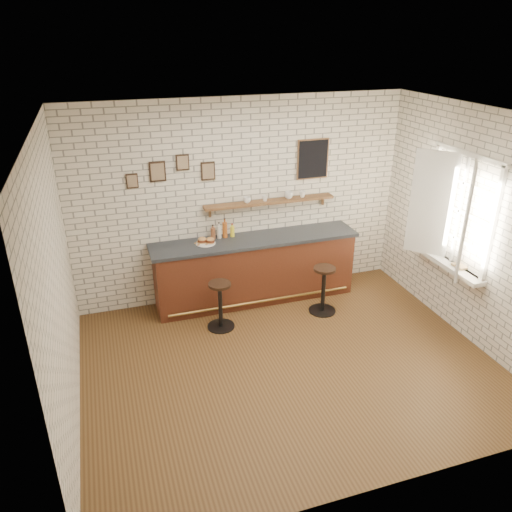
% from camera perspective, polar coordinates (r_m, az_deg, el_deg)
% --- Properties ---
extents(ground, '(5.00, 5.00, 0.00)m').
position_cam_1_polar(ground, '(6.41, 3.77, -12.09)').
color(ground, brown).
rests_on(ground, ground).
extents(bar_counter, '(3.10, 0.65, 1.01)m').
position_cam_1_polar(bar_counter, '(7.55, -0.09, -1.49)').
color(bar_counter, '#592717').
rests_on(bar_counter, ground).
extents(sandwich_plate, '(0.28, 0.28, 0.01)m').
position_cam_1_polar(sandwich_plate, '(7.19, -5.78, 1.46)').
color(sandwich_plate, white).
rests_on(sandwich_plate, bar_counter).
extents(ciabatta_sandwich, '(0.26, 0.18, 0.08)m').
position_cam_1_polar(ciabatta_sandwich, '(7.18, -5.71, 1.81)').
color(ciabatta_sandwich, tan).
rests_on(ciabatta_sandwich, sandwich_plate).
extents(potato_chips, '(0.25, 0.17, 0.00)m').
position_cam_1_polar(potato_chips, '(7.19, -5.91, 1.50)').
color(potato_chips, '#C28C44').
rests_on(potato_chips, sandwich_plate).
extents(bitters_bottle_brown, '(0.07, 0.07, 0.22)m').
position_cam_1_polar(bitters_bottle_brown, '(7.32, -4.93, 2.62)').
color(bitters_bottle_brown, brown).
rests_on(bitters_bottle_brown, bar_counter).
extents(bitters_bottle_white, '(0.06, 0.06, 0.24)m').
position_cam_1_polar(bitters_bottle_white, '(7.33, -4.23, 2.79)').
color(bitters_bottle_white, beige).
rests_on(bitters_bottle_white, bar_counter).
extents(bitters_bottle_amber, '(0.07, 0.07, 0.30)m').
position_cam_1_polar(bitters_bottle_amber, '(7.34, -3.58, 3.02)').
color(bitters_bottle_amber, '#9F4D19').
rests_on(bitters_bottle_amber, bar_counter).
extents(condiment_bottle_yellow, '(0.06, 0.06, 0.20)m').
position_cam_1_polar(condiment_bottle_yellow, '(7.38, -2.72, 2.86)').
color(condiment_bottle_yellow, yellow).
rests_on(condiment_bottle_yellow, bar_counter).
extents(bar_stool_left, '(0.38, 0.38, 0.69)m').
position_cam_1_polar(bar_stool_left, '(6.91, -4.11, -5.48)').
color(bar_stool_left, black).
rests_on(bar_stool_left, ground).
extents(bar_stool_right, '(0.40, 0.40, 0.72)m').
position_cam_1_polar(bar_stool_right, '(7.33, 7.72, -3.67)').
color(bar_stool_right, black).
rests_on(bar_stool_right, ground).
extents(wall_shelf, '(2.00, 0.18, 0.18)m').
position_cam_1_polar(wall_shelf, '(7.45, 1.59, 6.21)').
color(wall_shelf, brown).
rests_on(wall_shelf, ground).
extents(shelf_cup_a, '(0.13, 0.13, 0.09)m').
position_cam_1_polar(shelf_cup_a, '(7.32, -1.02, 6.42)').
color(shelf_cup_a, white).
rests_on(shelf_cup_a, wall_shelf).
extents(shelf_cup_b, '(0.12, 0.12, 0.08)m').
position_cam_1_polar(shelf_cup_b, '(7.40, 1.03, 6.61)').
color(shelf_cup_b, white).
rests_on(shelf_cup_b, wall_shelf).
extents(shelf_cup_c, '(0.14, 0.14, 0.10)m').
position_cam_1_polar(shelf_cup_c, '(7.52, 3.75, 6.94)').
color(shelf_cup_c, white).
rests_on(shelf_cup_c, wall_shelf).
extents(shelf_cup_d, '(0.12, 0.12, 0.09)m').
position_cam_1_polar(shelf_cup_d, '(7.61, 5.33, 7.05)').
color(shelf_cup_d, white).
rests_on(shelf_cup_d, wall_shelf).
extents(back_wall_decor, '(2.96, 0.02, 0.56)m').
position_cam_1_polar(back_wall_decor, '(7.30, 0.12, 10.49)').
color(back_wall_decor, black).
rests_on(back_wall_decor, ground).
extents(window_sill, '(0.20, 1.35, 0.06)m').
position_cam_1_polar(window_sill, '(7.30, 20.89, -0.77)').
color(window_sill, white).
rests_on(window_sill, ground).
extents(casement_window, '(0.40, 1.30, 1.56)m').
position_cam_1_polar(casement_window, '(7.00, 21.53, 4.74)').
color(casement_window, white).
rests_on(casement_window, ground).
extents(book_lower, '(0.16, 0.21, 0.02)m').
position_cam_1_polar(book_lower, '(7.12, 21.86, -1.21)').
color(book_lower, tan).
rests_on(book_lower, window_sill).
extents(book_upper, '(0.16, 0.21, 0.02)m').
position_cam_1_polar(book_upper, '(7.11, 21.89, -1.10)').
color(book_upper, tan).
rests_on(book_upper, book_lower).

